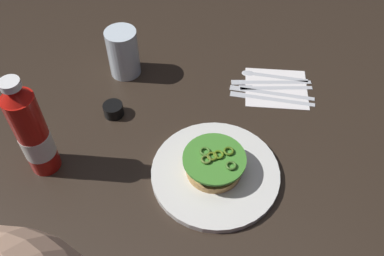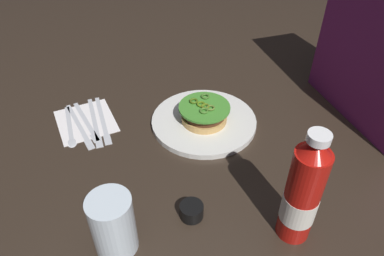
{
  "view_description": "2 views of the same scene",
  "coord_description": "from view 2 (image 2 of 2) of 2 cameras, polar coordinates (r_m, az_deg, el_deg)",
  "views": [
    {
      "loc": [
        -0.17,
        0.59,
        0.76
      ],
      "look_at": [
        -0.04,
        0.01,
        0.07
      ],
      "focal_mm": 38.52,
      "sensor_mm": 36.0,
      "label": 1
    },
    {
      "loc": [
        0.61,
        -0.19,
        0.63
      ],
      "look_at": [
        -0.02,
        0.01,
        0.07
      ],
      "focal_mm": 34.16,
      "sensor_mm": 36.0,
      "label": 2
    }
  ],
  "objects": [
    {
      "name": "ground_plane",
      "position": [
        0.9,
        -0.45,
        -4.4
      ],
      "size": [
        3.0,
        3.0,
        0.0
      ],
      "primitive_type": "plane",
      "color": "#2C2219"
    },
    {
      "name": "ketchup_bottle",
      "position": [
        0.7,
        16.85,
        -9.87
      ],
      "size": [
        0.07,
        0.07,
        0.26
      ],
      "color": "#B5150E",
      "rests_on": "ground_plane"
    },
    {
      "name": "water_glass",
      "position": [
        0.7,
        -12.24,
        -14.5
      ],
      "size": [
        0.08,
        0.08,
        0.13
      ],
      "primitive_type": "cylinder",
      "color": "silver",
      "rests_on": "ground_plane"
    },
    {
      "name": "table_knife",
      "position": [
        1.02,
        -14.92,
        0.65
      ],
      "size": [
        0.22,
        0.02,
        0.0
      ],
      "color": "silver",
      "rests_on": "napkin"
    },
    {
      "name": "burger_sandwich",
      "position": [
        0.97,
        1.92,
        2.34
      ],
      "size": [
        0.14,
        0.14,
        0.05
      ],
      "color": "tan",
      "rests_on": "dinner_plate"
    },
    {
      "name": "napkin",
      "position": [
        1.04,
        -16.24,
        1.07
      ],
      "size": [
        0.18,
        0.17,
        0.0
      ],
      "primitive_type": "cube",
      "rotation": [
        0.0,
        0.0,
        0.13
      ],
      "color": "white",
      "rests_on": "ground_plane"
    },
    {
      "name": "steak_knife",
      "position": [
        1.02,
        -17.02,
        0.06
      ],
      "size": [
        0.21,
        0.06,
        0.0
      ],
      "color": "silver",
      "rests_on": "napkin"
    },
    {
      "name": "fork_utensil",
      "position": [
        1.02,
        -15.95,
        0.64
      ],
      "size": [
        0.19,
        0.06,
        0.0
      ],
      "color": "silver",
      "rests_on": "napkin"
    },
    {
      "name": "dinner_plate",
      "position": [
        0.99,
        1.87,
        1.05
      ],
      "size": [
        0.28,
        0.28,
        0.02
      ],
      "primitive_type": "cylinder",
      "color": "silver",
      "rests_on": "ground_plane"
    },
    {
      "name": "condiment_cup",
      "position": [
        0.77,
        -0.06,
        -12.8
      ],
      "size": [
        0.05,
        0.05,
        0.03
      ],
      "primitive_type": "cylinder",
      "color": "black",
      "rests_on": "ground_plane"
    },
    {
      "name": "spoon_utensil",
      "position": [
        1.01,
        -18.49,
        -0.41
      ],
      "size": [
        0.18,
        0.03,
        0.0
      ],
      "color": "silver",
      "rests_on": "napkin"
    },
    {
      "name": "butter_knife",
      "position": [
        1.02,
        -13.73,
        1.0
      ],
      "size": [
        0.22,
        0.02,
        0.0
      ],
      "color": "silver",
      "rests_on": "napkin"
    }
  ]
}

